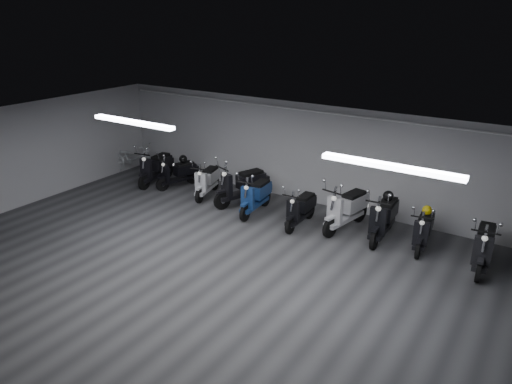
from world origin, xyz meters
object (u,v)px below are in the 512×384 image
Objects in this scene: scooter_3 at (242,179)px; scooter_9 at (485,239)px; scooter_7 at (384,211)px; helmet_2 at (183,159)px; helmet_0 at (388,196)px; scooter_6 at (346,202)px; bicycle at (132,155)px; scooter_1 at (177,169)px; scooter_8 at (424,224)px; helmet_1 at (427,210)px; scooter_4 at (256,190)px; scooter_2 at (207,176)px; scooter_0 at (155,163)px; scooter_5 at (301,204)px.

scooter_3 is 1.08× the size of scooter_9.
scooter_7 is 7.62× the size of helmet_2.
scooter_3 is 7.69× the size of helmet_0.
scooter_6 is 0.98× the size of bicycle.
scooter_8 is (7.41, 0.00, 0.01)m from scooter_1.
scooter_6 is 8.46× the size of helmet_1.
scooter_4 is 3.43m from helmet_0.
scooter_4 reaches higher than helmet_0.
scooter_3 is at bearing 148.67° from scooter_4.
scooter_2 is 7.50m from scooter_9.
scooter_0 is 0.94× the size of bicycle.
scooter_8 is (4.32, 0.38, -0.04)m from scooter_4.
scooter_6 is 3.21m from scooter_9.
scooter_8 is 9.54m from bicycle.
scooter_0 reaches higher than scooter_1.
scooter_5 is (4.49, -0.44, 0.00)m from scooter_1.
helmet_2 is at bearing -179.88° from helmet_1.
bicycle is at bearing 175.14° from scooter_7.
scooter_8 reaches higher than scooter_5.
scooter_1 is 0.35m from helmet_2.
scooter_4 is 1.08× the size of scooter_5.
bicycle is 2.20m from helmet_2.
scooter_9 reaches higher than scooter_5.
scooter_1 is at bearing 167.76° from scooter_4.
scooter_2 is 0.88× the size of scooter_7.
scooter_4 is (3.10, -0.38, 0.05)m from scooter_1.
scooter_4 is at bearing -172.00° from helmet_1.
scooter_9 is (3.20, -0.24, -0.04)m from scooter_6.
scooter_0 is 8.20m from helmet_1.
scooter_9 is (4.23, 0.20, 0.08)m from scooter_5.
scooter_2 is 7.33× the size of helmet_1.
scooter_3 is at bearing 167.75° from scooter_5.
scooter_1 is 7.41m from scooter_8.
scooter_3 is at bearing -168.16° from scooter_6.
scooter_0 reaches higher than scooter_8.
scooter_5 is 2.12m from helmet_0.
helmet_0 reaches higher than helmet_2.
helmet_2 is at bearing -179.57° from helmet_0.
helmet_0 is at bearing 18.20° from scooter_5.
scooter_1 is 0.99× the size of scooter_5.
scooter_3 is (2.42, -0.04, 0.13)m from scooter_1.
scooter_5 is 2.96m from scooter_8.
scooter_7 reaches higher than scooter_5.
scooter_1 is 0.82× the size of bicycle.
scooter_3 is at bearing -6.20° from helmet_2.
scooter_1 is at bearing -108.61° from bicycle.
helmet_0 is at bearing 178.03° from helmet_1.
helmet_1 is (4.97, 0.27, 0.13)m from scooter_3.
helmet_2 is (0.07, 0.21, 0.27)m from scooter_1.
scooter_3 reaches higher than bicycle.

